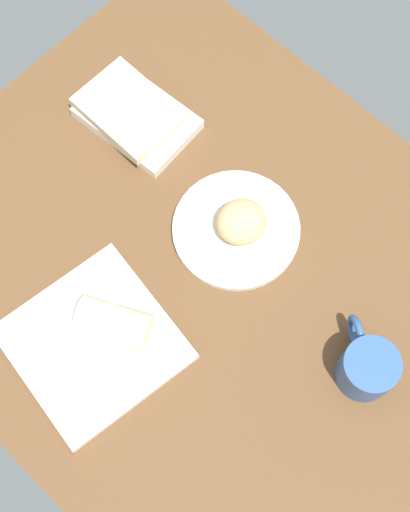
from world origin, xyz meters
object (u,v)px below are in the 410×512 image
sauce_cup (62,360)px  coffee_mug (367,367)px  breakfast_wrap (114,322)px  square_plate (94,343)px  book_stack (134,115)px  scone_pastry (241,222)px  round_plate (236,229)px

sauce_cup → coffee_mug: bearing=-138.1°
breakfast_wrap → coffee_mug: size_ratio=0.95×
square_plate → breakfast_wrap: 6.04cm
book_stack → breakfast_wrap: bearing=131.3°
coffee_mug → book_stack: bearing=-7.0°
square_plate → book_stack: (26.26, -35.48, 1.50)cm
scone_pastry → breakfast_wrap: 28.28cm
sauce_cup → coffee_mug: coffee_mug is taller
square_plate → book_stack: book_stack is taller
square_plate → scone_pastry: bearing=-96.8°
sauce_cup → square_plate: bearing=-101.2°
square_plate → coffee_mug: size_ratio=2.00×
round_plate → book_stack: bearing=-6.4°
sauce_cup → scone_pastry: bearing=-97.5°
round_plate → square_plate: square_plate is taller
scone_pastry → sauce_cup: size_ratio=1.94×
square_plate → book_stack: bearing=-53.5°
coffee_mug → scone_pastry: bearing=-8.5°
breakfast_wrap → scone_pastry: bearing=-32.6°
round_plate → scone_pastry: (-0.64, -0.49, 3.72)cm
square_plate → book_stack: 44.16cm
round_plate → square_plate: bearing=84.2°
scone_pastry → coffee_mug: 32.65cm
breakfast_wrap → book_stack: breakfast_wrap is taller
sauce_cup → coffee_mug: size_ratio=0.36×
breakfast_wrap → sauce_cup: bearing=142.4°
round_plate → scone_pastry: size_ratio=2.56×
coffee_mug → breakfast_wrap: bearing=33.4°
sauce_cup → book_stack: book_stack is taller
book_stack → scone_pastry: bearing=174.7°
round_plate → square_plate: size_ratio=0.90×
breakfast_wrap → book_stack: 41.23cm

